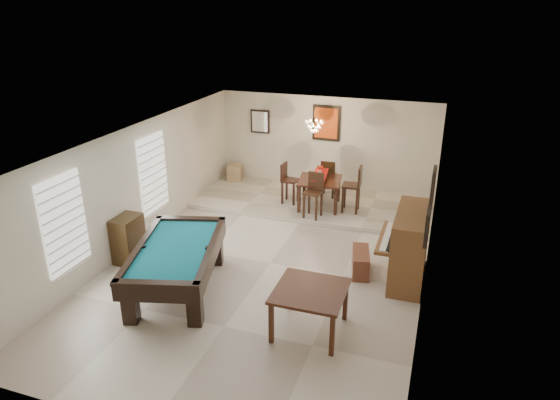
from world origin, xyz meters
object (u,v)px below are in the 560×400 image
Objects in this scene: dining_table at (319,191)px; dining_chair_west at (290,183)px; apothecary_chest at (128,239)px; dining_chair_north at (329,178)px; upright_piano at (401,245)px; corner_bench at (235,172)px; dining_chair_south at (313,196)px; flower_vase at (320,170)px; piano_bench at (360,262)px; square_table at (310,310)px; pool_table at (177,269)px; dining_chair_east at (351,189)px; chandelier at (314,122)px.

dining_table is 0.99× the size of dining_chair_west.
dining_chair_north reaches higher than apothecary_chest.
apothecary_chest is at bearing 152.21° from dining_chair_west.
dining_table is (-2.27, 2.63, -0.14)m from upright_piano.
dining_table is 2.13× the size of corner_bench.
upright_piano is 1.53× the size of dining_chair_south.
upright_piano is 4.05m from dining_chair_west.
corner_bench is (-5.10, 3.84, -0.35)m from upright_piano.
dining_chair_north is (0.04, 0.80, -0.47)m from flower_vase.
dining_chair_north is (-1.49, 3.49, 0.40)m from piano_bench.
dining_chair_south is at bearing 104.68° from square_table.
corner_bench is at bearing 156.94° from flower_vase.
dining_chair_east is (2.31, 4.38, 0.27)m from pool_table.
dining_chair_west reaches higher than pool_table.
pool_table is 5.76m from corner_bench.
apothecary_chest is at bearing -124.64° from chandelier.
dining_chair_west is at bearing 130.26° from piano_bench.
pool_table is 5.37× the size of corner_bench.
square_table is at bearing -155.86° from dining_chair_west.
apothecary_chest is 0.96× the size of dining_chair_north.
square_table is 1.15× the size of apothecary_chest.
dining_chair_west is (-0.78, 0.04, -0.46)m from flower_vase.
apothecary_chest is at bearing -49.14° from dining_chair_east.
square_table is 7.18m from corner_bench.
chandelier is at bearing -109.55° from dining_chair_east.
dining_chair_south is 1.07× the size of dining_chair_north.
dining_chair_east is 1.86m from chandelier.
flower_vase is (1.52, 4.40, 0.67)m from pool_table.
apothecary_chest is at bearing 139.98° from pool_table.
upright_piano is at bearing 61.58° from square_table.
flower_vase reaches higher than piano_bench.
pool_table is at bearing -109.02° from dining_table.
dining_chair_south reaches higher than apothecary_chest.
corner_bench is (-4.37, 3.90, 0.11)m from piano_bench.
dining_chair_west is at bearing -95.46° from dining_chair_east.
corner_bench is at bearing 156.94° from dining_table.
chandelier is (-1.35, 5.09, 1.82)m from square_table.
pool_table is at bearing -76.77° from corner_bench.
apothecary_chest is (-5.29, -1.09, -0.21)m from upright_piano.
dining_chair_east is at bearing 130.65° from dining_chair_north.
upright_piano is 0.87m from piano_bench.
dining_table is 1.70m from chandelier.
dining_chair_east reaches higher than piano_bench.
dining_chair_south is (0.01, -0.66, -0.44)m from flower_vase.
dining_chair_south is 1.46m from dining_chair_north.
dining_chair_west is 1.67m from chandelier.
apothecary_chest is at bearing -127.12° from dining_chair_south.
upright_piano reaches higher than dining_chair_south.
apothecary_chest reaches higher than corner_bench.
chandelier is at bearing -62.02° from dining_chair_west.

